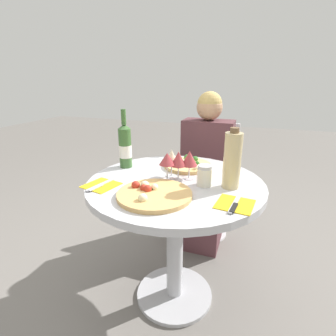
{
  "coord_description": "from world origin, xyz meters",
  "views": [
    {
      "loc": [
        0.38,
        -1.2,
        1.26
      ],
      "look_at": [
        -0.01,
        -0.09,
        0.85
      ],
      "focal_mm": 28.0,
      "sensor_mm": 36.0,
      "label": 1
    }
  ],
  "objects": [
    {
      "name": "place_setting_right",
      "position": [
        0.32,
        -0.17,
        0.76
      ],
      "size": [
        0.17,
        0.19,
        0.01
      ],
      "color": "gold",
      "rests_on": "dining_table"
    },
    {
      "name": "dining_table",
      "position": [
        0.0,
        0.0,
        0.59
      ],
      "size": [
        0.91,
        0.91,
        0.75
      ],
      "color": "#B2B2B7",
      "rests_on": "ground_plane"
    },
    {
      "name": "pizza_large",
      "position": [
        -0.04,
        -0.21,
        0.77
      ],
      "size": [
        0.34,
        0.34,
        0.05
      ],
      "color": "tan",
      "rests_on": "dining_table"
    },
    {
      "name": "place_setting_left",
      "position": [
        -0.33,
        -0.18,
        0.76
      ],
      "size": [
        0.18,
        0.19,
        0.01
      ],
      "color": "gold",
      "rests_on": "dining_table"
    },
    {
      "name": "wine_glass_front_left",
      "position": [
        -0.04,
        -0.01,
        0.87
      ],
      "size": [
        0.08,
        0.08,
        0.15
      ],
      "color": "silver",
      "rests_on": "dining_table"
    },
    {
      "name": "sugar_shaker",
      "position": [
        0.15,
        -0.01,
        0.8
      ],
      "size": [
        0.07,
        0.07,
        0.1
      ],
      "color": "silver",
      "rests_on": "dining_table"
    },
    {
      "name": "chair_behind_diner",
      "position": [
        0.02,
        0.81,
        0.43
      ],
      "size": [
        0.43,
        0.43,
        0.91
      ],
      "rotation": [
        0.0,
        0.0,
        3.14
      ],
      "color": "silver",
      "rests_on": "ground_plane"
    },
    {
      "name": "pizza_small_far",
      "position": [
        -0.0,
        0.24,
        0.77
      ],
      "size": [
        0.28,
        0.28,
        0.05
      ],
      "color": "#DBB26B",
      "rests_on": "dining_table"
    },
    {
      "name": "wine_glass_back_right",
      "position": [
        0.06,
        0.06,
        0.86
      ],
      "size": [
        0.08,
        0.08,
        0.15
      ],
      "color": "silver",
      "rests_on": "dining_table"
    },
    {
      "name": "wine_bottle",
      "position": [
        -0.35,
        0.12,
        0.88
      ],
      "size": [
        0.07,
        0.07,
        0.34
      ],
      "color": "#38602D",
      "rests_on": "dining_table"
    },
    {
      "name": "ground_plane",
      "position": [
        0.0,
        0.0,
        0.0
      ],
      "size": [
        12.0,
        12.0,
        0.0
      ],
      "primitive_type": "plane",
      "color": "slate",
      "rests_on": "ground"
    },
    {
      "name": "wine_glass_center",
      "position": [
        0.01,
        0.02,
        0.86
      ],
      "size": [
        0.08,
        0.08,
        0.15
      ],
      "color": "silver",
      "rests_on": "dining_table"
    },
    {
      "name": "seated_diner",
      "position": [
        0.02,
        0.67,
        0.52
      ],
      "size": [
        0.38,
        0.41,
        1.16
      ],
      "rotation": [
        0.0,
        0.0,
        3.14
      ],
      "color": "#512D33",
      "rests_on": "ground_plane"
    },
    {
      "name": "tall_carafe",
      "position": [
        0.28,
        0.01,
        0.89
      ],
      "size": [
        0.08,
        0.08,
        0.29
      ],
      "color": "tan",
      "rests_on": "dining_table"
    },
    {
      "name": "wine_glass_back_left",
      "position": [
        -0.04,
        0.06,
        0.86
      ],
      "size": [
        0.07,
        0.07,
        0.15
      ],
      "color": "silver",
      "rests_on": "dining_table"
    }
  ]
}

